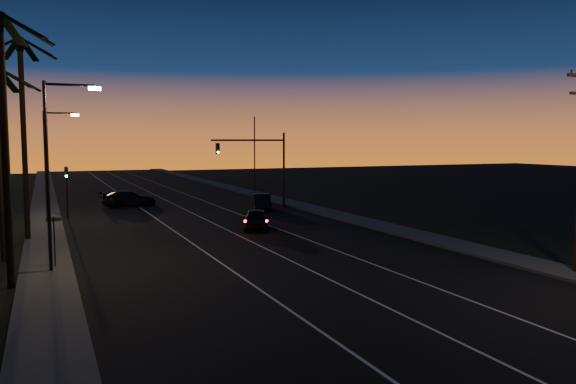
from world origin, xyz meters
name	(u,v)px	position (x,y,z in m)	size (l,w,h in m)	color
road	(217,229)	(0.00, 30.00, 0.01)	(20.00, 170.00, 0.01)	black
sidewalk_left	(46,239)	(-11.20, 30.00, 0.08)	(2.40, 170.00, 0.16)	#3D3D3A
sidewalk_right	(353,219)	(11.20, 30.00, 0.08)	(2.40, 170.00, 0.16)	#3D3D3A
lane_stripe_left	(175,231)	(-3.00, 30.00, 0.02)	(0.12, 160.00, 0.01)	silver
lane_stripe_mid	(223,228)	(0.50, 30.00, 0.02)	(0.12, 160.00, 0.01)	silver
lane_stripe_right	(269,225)	(4.00, 30.00, 0.02)	(0.12, 160.00, 0.01)	silver
palm_near	(4,121)	(-12.60, 18.00, 7.07)	(4.25, 4.16, 11.53)	black
palm_far	(23,119)	(-12.20, 30.00, 7.61)	(4.25, 4.16, 12.53)	black
streetlight_left_near	(54,161)	(-10.70, 20.00, 5.32)	(2.55, 0.26, 9.00)	black
streetlight_left_far	(50,156)	(-10.69, 38.00, 5.06)	(2.55, 0.26, 8.50)	black
street_sign	(54,236)	(-10.80, 21.00, 1.66)	(0.70, 0.06, 2.60)	black
signal_mast	(260,157)	(7.14, 39.99, 4.78)	(7.10, 0.41, 7.00)	black
signal_post	(67,183)	(-9.50, 39.98, 2.89)	(0.28, 0.37, 4.20)	black
far_pole_left	(45,158)	(-11.00, 55.00, 4.50)	(0.14, 0.14, 9.00)	black
far_pole_right	(255,156)	(11.00, 52.00, 4.50)	(0.14, 0.14, 9.00)	black
lead_car	(256,219)	(2.47, 28.60, 0.73)	(3.13, 4.94, 1.43)	black
right_car	(262,202)	(6.82, 38.79, 0.73)	(2.72, 4.62, 1.44)	black
cross_car	(129,199)	(-3.84, 46.22, 0.76)	(5.50, 3.07, 1.51)	black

